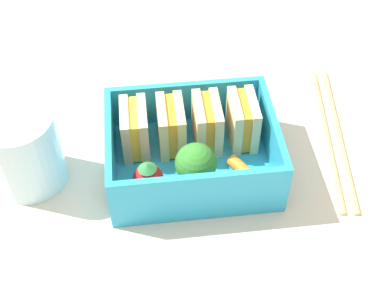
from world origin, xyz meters
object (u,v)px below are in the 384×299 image
strawberry_far_left (148,178)px  broccoli_floret (192,164)px  sandwich_left (135,129)px  drinking_glass (24,150)px  sandwich_center (207,123)px  chopstick_pair (333,134)px  sandwich_center_right (243,120)px  carrot_stick_far_left (248,174)px  sandwich_center_left (171,126)px

strawberry_far_left → broccoli_floret: (3.99, 0.09, 1.23)cm
sandwich_left → broccoli_floret: bearing=-47.1°
drinking_glass → sandwich_center: bearing=5.9°
drinking_glass → chopstick_pair: bearing=3.7°
sandwich_center_right → strawberry_far_left: bearing=-150.6°
sandwich_center → sandwich_center_right: (3.45, 0.00, 0.00)cm
sandwich_center → sandwich_center_right: size_ratio=1.00×
strawberry_far_left → chopstick_pair: 20.11cm
sandwich_left → carrot_stick_far_left: 11.45cm
sandwich_center_right → broccoli_floret: bearing=-136.3°
broccoli_floret → drinking_glass: bearing=166.9°
sandwich_center_right → drinking_glass: drinking_glass is taller
sandwich_center_left → sandwich_center: same height
sandwich_center_left → chopstick_pair: (16.62, 0.20, -3.29)cm
sandwich_left → drinking_glass: (-10.08, -1.75, 0.28)cm
sandwich_center → strawberry_far_left: bearing=-138.5°
sandwich_center → broccoli_floret: sandwich_center is taller
sandwich_center_right → strawberry_far_left: (-9.48, -5.33, -0.92)cm
drinking_glass → sandwich_center_left: bearing=7.4°
sandwich_center_left → strawberry_far_left: sandwich_center_left is taller
sandwich_left → strawberry_far_left: sandwich_left is taller
broccoli_floret → drinking_glass: 15.36cm
sandwich_center → sandwich_center_right: same height
sandwich_center_right → strawberry_far_left: 10.91cm
carrot_stick_far_left → chopstick_pair: 11.45cm
sandwich_center → drinking_glass: drinking_glass is taller
sandwich_left → sandwich_center_right: (10.36, 0.00, 0.00)cm
broccoli_floret → carrot_stick_far_left: 5.62cm
sandwich_center_left → chopstick_pair: size_ratio=0.25×
broccoli_floret → chopstick_pair: (15.20, 5.44, -3.60)cm
carrot_stick_far_left → chopstick_pair: (10.02, 5.35, -1.42)cm
sandwich_center → sandwich_center_right: 3.45cm
sandwich_center_right → sandwich_left: bearing=180.0°
sandwich_center → sandwich_center_right: bearing=0.0°
sandwich_center → chopstick_pair: bearing=0.9°
sandwich_center_right → carrot_stick_far_left: (-0.31, -5.15, -1.87)cm
sandwich_center_right → strawberry_far_left: size_ratio=1.44×
sandwich_center_left → chopstick_pair: 16.94cm
strawberry_far_left → carrot_stick_far_left: strawberry_far_left is taller
carrot_stick_far_left → strawberry_far_left: bearing=-178.8°
sandwich_center_right → chopstick_pair: sandwich_center_right is taller
sandwich_center_left → carrot_stick_far_left: (6.60, -5.15, -1.87)cm
sandwich_center_right → broccoli_floret: (-5.48, -5.24, 0.31)cm
sandwich_center_left → carrot_stick_far_left: 8.58cm
carrot_stick_far_left → sandwich_center_right: bearing=86.6°
sandwich_center → carrot_stick_far_left: (3.15, -5.15, -1.87)cm
drinking_glass → sandwich_left: bearing=9.8°
sandwich_left → chopstick_pair: bearing=0.6°
sandwich_center_left → sandwich_center: (3.45, 0.00, 0.00)cm
sandwich_center_left → strawberry_far_left: 5.99cm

